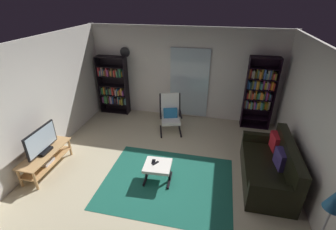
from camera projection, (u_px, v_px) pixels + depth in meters
The scene contains 17 objects.
ground_plane at pixel (160, 177), 4.89m from camera, with size 7.02×7.02×0.00m, color #C1B594.
wall_back at pixel (184, 74), 6.81m from camera, with size 5.60×0.06×2.60m, color silver.
wall_left at pixel (29, 108), 4.82m from camera, with size 0.06×6.00×2.60m, color silver.
wall_right at pixel (324, 140), 3.77m from camera, with size 0.06×6.00×2.60m, color silver.
glass_door_panel at pixel (189, 83), 6.84m from camera, with size 1.10×0.01×2.00m, color silver.
area_rug at pixel (167, 182), 4.76m from camera, with size 2.53×1.98×0.01m, color #1C5F4E.
tv_stand at pixel (46, 158), 4.98m from camera, with size 0.44×1.23×0.45m.
television at pixel (42, 142), 4.80m from camera, with size 0.20×0.83×0.55m.
bookshelf_near_tv at pixel (114, 87), 7.23m from camera, with size 0.88×0.30×1.75m.
bookshelf_near_sofa at pixel (259, 92), 6.31m from camera, with size 0.76×0.30×1.97m.
leather_sofa at pixel (270, 168), 4.67m from camera, with size 0.85×1.76×0.88m.
lounge_armchair at pixel (170, 112), 6.34m from camera, with size 0.72×0.78×1.02m.
ottoman at pixel (158, 167), 4.69m from camera, with size 0.55×0.51×0.38m.
tv_remote at pixel (156, 163), 4.68m from camera, with size 0.04×0.14×0.02m, color black.
cell_phone at pixel (154, 162), 4.73m from camera, with size 0.07×0.14×0.01m, color black.
floor_lamp_by_sofa at pixel (332, 208), 2.54m from camera, with size 0.22×0.22×1.61m.
wall_clock at pixel (125, 52), 6.83m from camera, with size 0.29×0.03×0.29m.
Camera 1 is at (0.98, -3.64, 3.37)m, focal length 25.54 mm.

